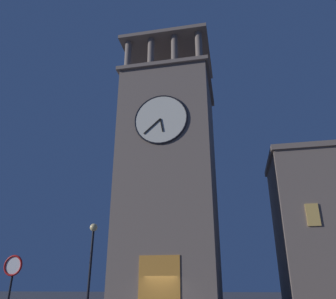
# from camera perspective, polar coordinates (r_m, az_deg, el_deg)

# --- Properties ---
(clocktower) EXTENTS (9.19, 9.17, 29.39)m
(clocktower) POSITION_cam_1_polar(r_m,az_deg,el_deg) (32.41, 0.30, -5.05)
(clocktower) COLOR #75665B
(clocktower) RESTS_ON ground_plane
(street_lamp) EXTENTS (0.44, 0.44, 5.16)m
(street_lamp) POSITION_cam_1_polar(r_m,az_deg,el_deg) (20.04, -13.04, -16.76)
(street_lamp) COLOR black
(street_lamp) RESTS_ON ground_plane
(no_horn_sign) EXTENTS (0.78, 0.14, 2.89)m
(no_horn_sign) POSITION_cam_1_polar(r_m,az_deg,el_deg) (14.65, -25.28, -18.57)
(no_horn_sign) COLOR black
(no_horn_sign) RESTS_ON ground_plane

